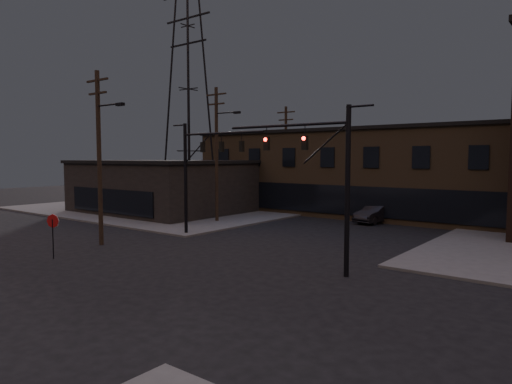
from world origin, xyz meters
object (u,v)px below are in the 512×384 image
(traffic_signal_near, at_px, (326,171))
(stop_sign, at_px, (53,226))
(traffic_signal_far, at_px, (198,166))
(car_crossing, at_px, (376,214))

(traffic_signal_near, relative_size, stop_sign, 3.23)
(traffic_signal_far, bearing_deg, stop_sign, -97.32)
(stop_sign, bearing_deg, traffic_signal_far, 82.68)
(traffic_signal_near, xyz_separation_m, car_crossing, (-4.89, 17.68, -4.14))
(stop_sign, bearing_deg, traffic_signal_near, 25.90)
(traffic_signal_far, height_order, car_crossing, traffic_signal_far)
(traffic_signal_near, xyz_separation_m, stop_sign, (-13.36, -6.49, -3.09))
(stop_sign, distance_m, car_crossing, 25.63)
(traffic_signal_near, distance_m, traffic_signal_far, 12.57)
(traffic_signal_near, height_order, stop_sign, traffic_signal_near)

